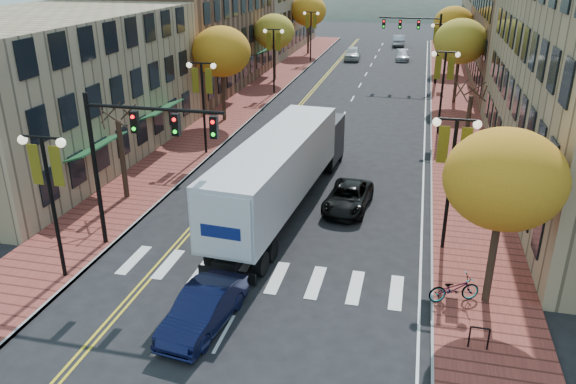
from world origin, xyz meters
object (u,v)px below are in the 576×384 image
Objects in this scene: semi_truck at (285,164)px; navy_sedan at (203,309)px; bicycle at (454,289)px; black_suv at (348,197)px.

semi_truck is 10.71m from navy_sedan.
semi_truck is 8.46× the size of bicycle.
navy_sedan is 0.98× the size of black_suv.
bicycle is at bearing 28.85° from navy_sedan.
navy_sedan reaches higher than black_suv.
semi_truck is at bearing -164.46° from black_suv.
bicycle is (8.20, -7.13, -1.74)m from semi_truck.
black_suv is at bearing 10.57° from bicycle.
navy_sedan is (-0.42, -10.57, -1.68)m from semi_truck.
black_suv is at bearing 15.38° from semi_truck.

